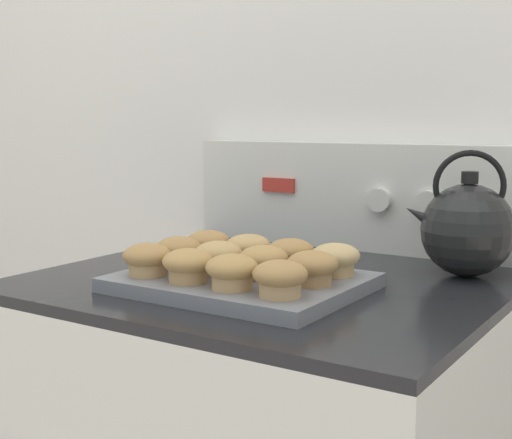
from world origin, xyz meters
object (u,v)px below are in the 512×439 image
object	(u,v)px
muffin_r1_c3	(312,267)
tea_kettle	(467,228)
muffin_r2_c2	(291,254)
muffin_r0_c0	(147,259)
muffin_r1_c1	(218,256)
muffin_r0_c3	(280,278)
muffin_r2_c0	(208,244)
muffin_r2_c3	(336,259)
muffin_r0_c2	(232,271)
muffin_r0_c1	(188,265)
muffin_pan	(241,282)
muffin_r2_c1	(248,249)
muffin_r1_c0	(179,251)
muffin_r1_c2	(263,261)

from	to	relation	value
muffin_r1_c3	tea_kettle	bearing A→B (deg)	63.81
muffin_r2_c2	tea_kettle	world-z (taller)	tea_kettle
muffin_r0_c0	muffin_r1_c1	xyz separation A→B (m)	(0.08, 0.08, 0.00)
muffin_r0_c3	muffin_r2_c0	bearing A→B (deg)	146.39
muffin_r1_c1	muffin_r1_c3	distance (m)	0.16
muffin_r2_c3	muffin_r0_c2	bearing A→B (deg)	-117.01
muffin_r0_c1	muffin_pan	bearing A→B (deg)	63.48
muffin_r1_c3	muffin_r2_c3	distance (m)	0.08
muffin_r2_c0	muffin_r2_c1	distance (m)	0.08
muffin_r1_c0	tea_kettle	size ratio (longest dim) A/B	0.36
muffin_r0_c2	tea_kettle	size ratio (longest dim) A/B	0.36
muffin_r1_c1	muffin_r2_c2	world-z (taller)	same
muffin_pan	muffin_r0_c2	world-z (taller)	muffin_r0_c2
muffin_pan	tea_kettle	distance (m)	0.39
muffin_r1_c0	muffin_r2_c0	distance (m)	0.08
muffin_r2_c1	muffin_r0_c1	bearing A→B (deg)	-90.23
muffin_r0_c1	muffin_r0_c3	bearing A→B (deg)	-0.54
muffin_r0_c0	muffin_r1_c1	world-z (taller)	same
muffin_r1_c1	muffin_r2_c1	size ratio (longest dim) A/B	1.00
muffin_r0_c1	muffin_r2_c0	bearing A→B (deg)	117.02
muffin_r0_c1	muffin_r0_c2	bearing A→B (deg)	-0.64
muffin_pan	muffin_r2_c2	world-z (taller)	muffin_r2_c2
muffin_r0_c2	muffin_r1_c2	bearing A→B (deg)	90.00
muffin_r2_c0	tea_kettle	distance (m)	0.44
muffin_r0_c0	muffin_r0_c2	distance (m)	0.16
muffin_pan	muffin_r1_c3	bearing A→B (deg)	1.34
muffin_r2_c3	muffin_r2_c0	bearing A→B (deg)	-179.50
muffin_r0_c0	muffin_r2_c1	size ratio (longest dim) A/B	1.00
muffin_r1_c1	muffin_r2_c0	bearing A→B (deg)	134.71
muffin_r0_c0	muffin_r0_c3	distance (m)	0.24
muffin_r0_c2	muffin_r2_c2	xyz separation A→B (m)	(0.00, 0.16, 0.00)
muffin_r0_c0	muffin_r1_c0	xyz separation A→B (m)	(0.00, 0.08, 0.00)
muffin_pan	muffin_r0_c1	world-z (taller)	muffin_r0_c1
muffin_r0_c0	tea_kettle	world-z (taller)	tea_kettle
muffin_pan	muffin_r1_c3	world-z (taller)	muffin_r1_c3
muffin_r0_c3	muffin_r1_c3	world-z (taller)	same
muffin_r1_c3	muffin_r2_c0	size ratio (longest dim) A/B	1.00
muffin_r0_c2	muffin_r2_c3	xyz separation A→B (m)	(0.08, 0.16, 0.00)
muffin_pan	muffin_r0_c3	world-z (taller)	muffin_r0_c3
muffin_r2_c0	muffin_r0_c3	bearing A→B (deg)	-33.61
muffin_r2_c2	tea_kettle	distance (m)	0.30
muffin_pan	muffin_r1_c0	distance (m)	0.13
muffin_r1_c0	muffin_r2_c2	xyz separation A→B (m)	(0.16, 0.08, 0.00)
muffin_r1_c3	muffin_r0_c3	bearing A→B (deg)	-92.13
muffin_pan	muffin_r2_c3	distance (m)	0.15
muffin_r1_c0	muffin_r1_c1	xyz separation A→B (m)	(0.08, -0.00, 0.00)
muffin_r2_c1	tea_kettle	world-z (taller)	tea_kettle
muffin_r1_c1	tea_kettle	bearing A→B (deg)	43.55
muffin_pan	muffin_r0_c1	distance (m)	0.10
tea_kettle	muffin_r2_c0	bearing A→B (deg)	-151.49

